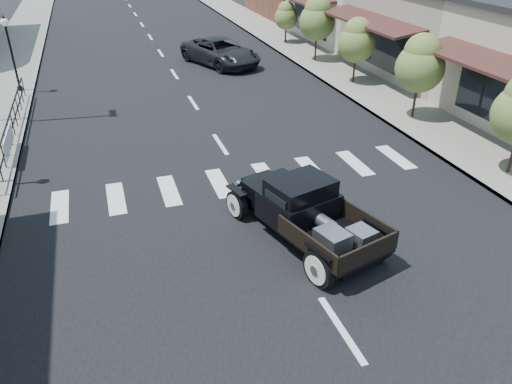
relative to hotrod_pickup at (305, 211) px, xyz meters
name	(u,v)px	position (x,y,z in m)	size (l,w,h in m)	color
ground	(288,249)	(-0.56, -0.33, -0.84)	(120.00, 120.00, 0.00)	black
road	(181,85)	(-0.56, 14.67, -0.83)	(14.00, 80.00, 0.02)	black
road_markings	(203,118)	(-0.56, 9.67, -0.84)	(12.00, 60.00, 0.06)	silver
sidewalk_right	(334,70)	(7.94, 14.67, -0.76)	(3.00, 80.00, 0.15)	gray
storefront_mid	(464,28)	(14.44, 12.67, 1.41)	(10.00, 9.00, 4.50)	#A09586
storefront_far	(378,4)	(14.44, 21.67, 1.41)	(10.00, 9.00, 4.50)	beige
railing	(12,122)	(-7.86, 9.67, -0.19)	(0.08, 10.00, 1.00)	black
banner	(10,147)	(-7.78, 7.67, -0.39)	(0.04, 2.20, 0.60)	silver
lamp_post_c	(12,54)	(-8.16, 15.67, 1.04)	(0.36, 0.36, 3.45)	black
small_tree_b	(418,78)	(7.74, 6.79, 0.94)	(1.95, 1.95, 3.25)	#586C31
small_tree_c	(356,51)	(7.74, 12.06, 0.82)	(1.81, 1.81, 3.02)	#586C31
small_tree_d	(317,29)	(7.74, 16.80, 1.01)	(2.03, 2.03, 3.39)	#586C31
small_tree_e	(286,23)	(7.74, 21.65, 0.56)	(1.50, 1.50, 2.50)	#586C31
hotrod_pickup	(305,211)	(0.00, 0.00, 0.00)	(2.25, 4.83, 1.67)	black
second_car	(220,52)	(2.32, 17.81, -0.10)	(2.44, 5.30, 1.47)	black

